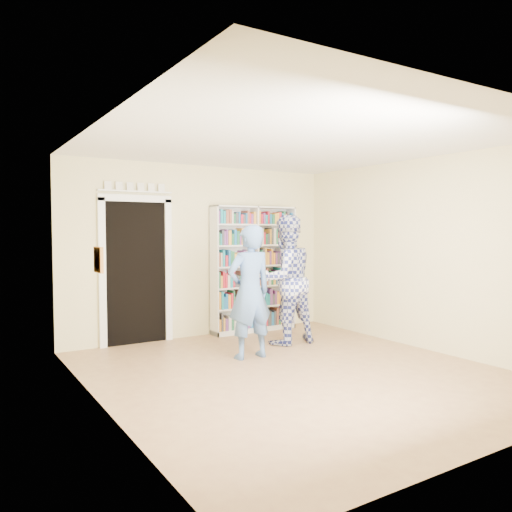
{
  "coord_description": "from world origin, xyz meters",
  "views": [
    {
      "loc": [
        -3.48,
        -4.68,
        1.69
      ],
      "look_at": [
        0.0,
        0.9,
        1.34
      ],
      "focal_mm": 35.0,
      "sensor_mm": 36.0,
      "label": 1
    }
  ],
  "objects": [
    {
      "name": "wall_left",
      "position": [
        -2.25,
        0.0,
        1.35
      ],
      "size": [
        0.0,
        5.0,
        5.0
      ],
      "primitive_type": "plane",
      "rotation": [
        1.57,
        0.0,
        1.57
      ],
      "color": "beige",
      "rests_on": "floor"
    },
    {
      "name": "wall_art",
      "position": [
        -2.23,
        0.2,
        1.4
      ],
      "size": [
        0.03,
        0.25,
        0.25
      ],
      "primitive_type": "cube",
      "color": "brown",
      "rests_on": "wall_left"
    },
    {
      "name": "doorway",
      "position": [
        -1.1,
        2.48,
        1.18
      ],
      "size": [
        1.1,
        0.08,
        2.43
      ],
      "color": "black",
      "rests_on": "floor"
    },
    {
      "name": "wall_right",
      "position": [
        2.25,
        0.0,
        1.35
      ],
      "size": [
        0.0,
        5.0,
        5.0
      ],
      "primitive_type": "plane",
      "rotation": [
        1.57,
        0.0,
        -1.57
      ],
      "color": "beige",
      "rests_on": "floor"
    },
    {
      "name": "man_blue",
      "position": [
        -0.11,
        0.88,
        0.88
      ],
      "size": [
        0.64,
        0.42,
        1.75
      ],
      "primitive_type": "imported",
      "rotation": [
        0.0,
        0.0,
        3.13
      ],
      "color": "#4F73AF",
      "rests_on": "floor"
    },
    {
      "name": "bookshelf",
      "position": [
        0.86,
        2.34,
        1.05
      ],
      "size": [
        1.51,
        0.28,
        2.08
      ],
      "rotation": [
        0.0,
        0.0,
        0.2
      ],
      "color": "white",
      "rests_on": "floor"
    },
    {
      "name": "wall_back",
      "position": [
        0.0,
        2.5,
        1.35
      ],
      "size": [
        4.5,
        0.0,
        4.5
      ],
      "primitive_type": "plane",
      "rotation": [
        1.57,
        0.0,
        0.0
      ],
      "color": "beige",
      "rests_on": "floor"
    },
    {
      "name": "man_plaid",
      "position": [
        0.77,
        1.32,
        0.95
      ],
      "size": [
        0.93,
        0.73,
        1.91
      ],
      "primitive_type": "imported",
      "rotation": [
        0.0,
        0.0,
        3.13
      ],
      "color": "navy",
      "rests_on": "floor"
    },
    {
      "name": "ceiling",
      "position": [
        0.0,
        0.0,
        2.7
      ],
      "size": [
        5.0,
        5.0,
        0.0
      ],
      "primitive_type": "plane",
      "rotation": [
        3.14,
        0.0,
        0.0
      ],
      "color": "white",
      "rests_on": "wall_back"
    },
    {
      "name": "floor",
      "position": [
        0.0,
        0.0,
        0.0
      ],
      "size": [
        5.0,
        5.0,
        0.0
      ],
      "primitive_type": "plane",
      "color": "#8F6445",
      "rests_on": "ground"
    },
    {
      "name": "paper_sheet",
      "position": [
        0.84,
        1.1,
        1.01
      ],
      "size": [
        0.21,
        0.04,
        0.3
      ],
      "primitive_type": "cube",
      "rotation": [
        0.0,
        0.0,
        0.16
      ],
      "color": "white",
      "rests_on": "man_plaid"
    }
  ]
}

